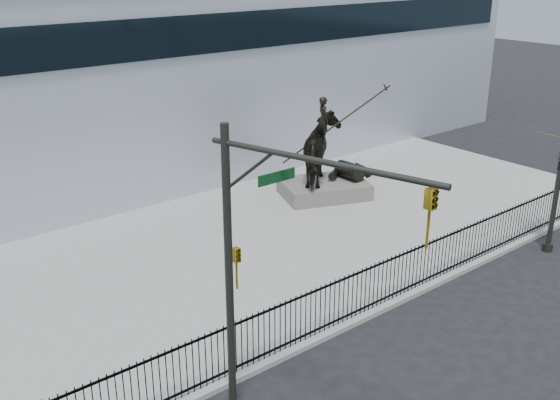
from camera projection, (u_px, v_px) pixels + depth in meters
ground at (429, 317)px, 19.46m from camera, size 120.00×120.00×0.00m
plaza at (280, 240)px, 24.49m from camera, size 30.00×12.00×0.15m
building at (113, 74)px, 32.30m from camera, size 44.00×14.00×9.00m
picket_fence at (399, 275)px, 20.04m from camera, size 22.10×0.10×1.50m
statue_plinth at (324, 189)px, 28.53m from camera, size 4.26×3.63×0.68m
equestrian_statue at (327, 150)px, 27.93m from camera, size 4.31×3.55×3.91m
traffic_signal_left at (261, 268)px, 13.57m from camera, size 1.52×4.84×7.00m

